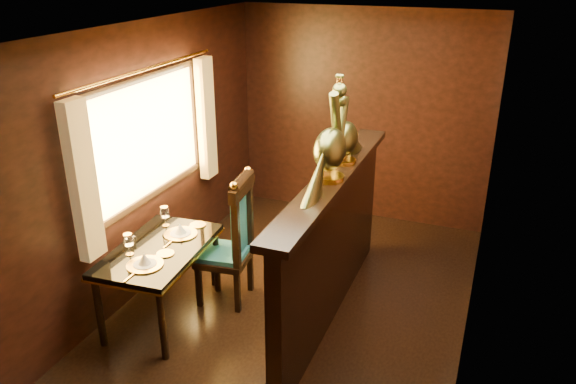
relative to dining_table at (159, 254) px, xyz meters
name	(u,v)px	position (x,y,z in m)	size (l,w,h in m)	color
ground	(284,324)	(1.05, 0.27, -0.63)	(5.00, 5.00, 0.00)	black
room_shell	(274,153)	(0.97, 0.29, 0.95)	(3.04, 5.04, 2.52)	black
partition	(331,244)	(1.37, 0.57, 0.08)	(0.26, 2.70, 1.36)	black
dining_table	(159,254)	(0.00, 0.00, 0.00)	(0.80, 1.23, 0.90)	black
chair_left	(235,236)	(0.50, 0.47, 0.04)	(0.51, 0.53, 1.28)	black
chair_right	(321,218)	(1.09, 1.15, 0.03)	(0.48, 0.51, 1.26)	black
peacock_left	(331,131)	(1.38, 0.44, 1.14)	(0.26, 0.68, 0.81)	#194B32
peacock_right	(346,124)	(1.38, 0.87, 1.08)	(0.22, 0.59, 0.70)	#194B32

